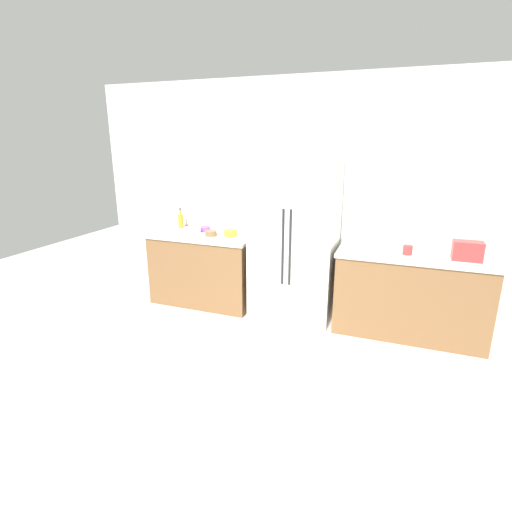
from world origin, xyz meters
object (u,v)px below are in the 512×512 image
object	(u,v)px
cup_a	(408,250)
bowl_b	(231,233)
bowl_c	(205,229)
bowl_a	(211,233)
bottle_a	(181,221)
toaster	(467,251)
cup_b	(198,230)
refrigerator	(295,240)

from	to	relation	value
cup_a	bowl_b	world-z (taller)	cup_a
bowl_c	bowl_a	bearing A→B (deg)	-47.84
bottle_a	bowl_c	xyz separation A→B (m)	(0.38, -0.04, -0.07)
toaster	cup_b	xyz separation A→B (m)	(-2.98, 0.08, -0.05)
bottle_a	toaster	bearing A→B (deg)	-4.75
refrigerator	toaster	bearing A→B (deg)	-2.59
bowl_b	bowl_c	world-z (taller)	bowl_b
bottle_a	bowl_c	bearing A→B (deg)	-6.42
refrigerator	cup_b	size ratio (longest dim) A/B	22.75
bowl_c	toaster	bearing A→B (deg)	-4.54
refrigerator	toaster	xyz separation A→B (m)	(1.74, -0.08, 0.07)
bowl_b	bowl_c	bearing A→B (deg)	162.37
cup_a	bowl_a	xyz separation A→B (m)	(-2.23, 0.01, -0.01)
bowl_c	cup_a	bearing A→B (deg)	-5.41
toaster	bottle_a	distance (m)	3.35
cup_b	bowl_b	size ratio (longest dim) A/B	0.51
refrigerator	bowl_a	size ratio (longest dim) A/B	12.92
toaster	cup_a	world-z (taller)	toaster
refrigerator	cup_b	xyz separation A→B (m)	(-1.25, 0.01, 0.02)
cup_b	bowl_a	size ratio (longest dim) A/B	0.57
refrigerator	cup_b	distance (m)	1.25
toaster	bowl_c	size ratio (longest dim) A/B	1.84
bottle_a	bowl_a	xyz separation A→B (m)	(0.57, -0.26, -0.06)
refrigerator	bowl_a	bearing A→B (deg)	-176.54
cup_b	toaster	bearing A→B (deg)	-1.63
refrigerator	toaster	distance (m)	1.74
cup_a	cup_b	world-z (taller)	cup_a
cup_a	bowl_b	size ratio (longest dim) A/B	0.60
refrigerator	bowl_a	world-z (taller)	refrigerator
bottle_a	bowl_b	world-z (taller)	bottle_a
bottle_a	cup_a	size ratio (longest dim) A/B	2.74
toaster	bottle_a	size ratio (longest dim) A/B	1.03
refrigerator	bowl_c	size ratio (longest dim) A/B	12.58
refrigerator	bowl_c	distance (m)	1.24
toaster	bowl_a	size ratio (longest dim) A/B	1.89
bottle_a	bowl_c	size ratio (longest dim) A/B	1.79
refrigerator	cup_b	bearing A→B (deg)	179.71
cup_b	bowl_a	bearing A→B (deg)	-17.45
bowl_b	bowl_c	distance (m)	0.44
cup_b	bowl_c	distance (m)	0.15
bottle_a	bowl_b	bearing A→B (deg)	-12.45
bowl_a	bowl_c	bearing A→B (deg)	132.16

